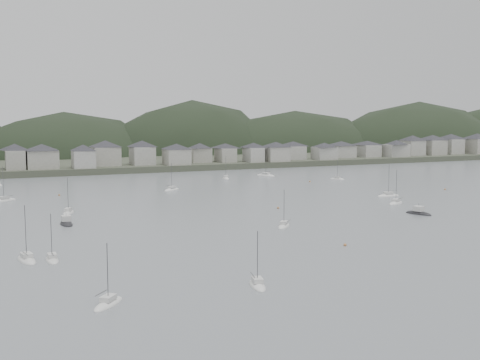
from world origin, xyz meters
name	(u,v)px	position (x,y,z in m)	size (l,w,h in m)	color
ground	(377,242)	(0.00, 0.00, 0.00)	(900.00, 900.00, 0.00)	slate
far_shore_land	(110,154)	(0.00, 295.00, 1.50)	(900.00, 250.00, 3.00)	#383D2D
forested_ridge	(126,176)	(4.83, 269.40, -11.28)	(851.55, 103.94, 102.57)	black
waterfront_town	(247,151)	(50.59, 183.34, 8.66)	(451.48, 28.46, 12.92)	gray
sailboat_lead	(68,213)	(-56.58, 65.57, 0.18)	(5.02, 8.30, 10.82)	silver
moored_fleet	(185,205)	(-21.93, 66.80, 0.18)	(235.06, 175.46, 13.31)	silver
motor_launch_near	(419,213)	(32.74, 25.39, 0.29)	(5.19, 8.40, 3.89)	black
motor_launch_far	(66,223)	(-59.32, 48.15, 0.29)	(3.22, 8.03, 3.89)	black
mooring_buoys	(238,206)	(-8.16, 57.63, 0.15)	(164.00, 134.46, 0.70)	#AD6D39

